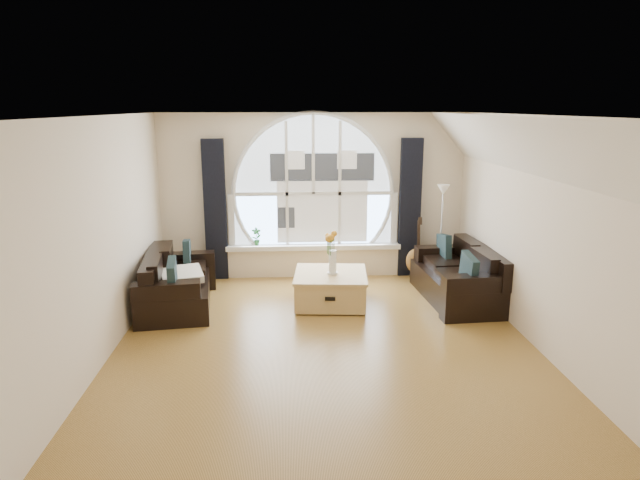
{
  "coord_description": "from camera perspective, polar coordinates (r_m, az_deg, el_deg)",
  "views": [
    {
      "loc": [
        -0.44,
        -6.29,
        2.8
      ],
      "look_at": [
        0.0,
        0.9,
        1.05
      ],
      "focal_mm": 31.03,
      "sensor_mm": 36.0,
      "label": 1
    }
  ],
  "objects": [
    {
      "name": "floor_lamp",
      "position": [
        9.05,
        12.38,
        0.58
      ],
      "size": [
        0.24,
        0.24,
        1.6
      ],
      "primitive_type": "cube",
      "color": "#B2B2B2",
      "rests_on": "ground"
    },
    {
      "name": "window_frame",
      "position": [
        9.06,
        -0.7,
        6.22
      ],
      "size": [
        2.76,
        0.08,
        2.15
      ],
      "primitive_type": "cube",
      "color": "white",
      "rests_on": "wall_back"
    },
    {
      "name": "ground",
      "position": [
        6.9,
        0.46,
        -10.3
      ],
      "size": [
        5.0,
        5.5,
        0.01
      ],
      "primitive_type": "cube",
      "color": "brown",
      "rests_on": "ground"
    },
    {
      "name": "window_sill",
      "position": [
        9.24,
        -0.66,
        -0.69
      ],
      "size": [
        2.9,
        0.22,
        0.08
      ],
      "primitive_type": "cube",
      "color": "white",
      "rests_on": "wall_back"
    },
    {
      "name": "wall_right",
      "position": [
        7.09,
        21.09,
        0.93
      ],
      "size": [
        0.01,
        5.5,
        2.7
      ],
      "primitive_type": "cube",
      "color": "beige",
      "rests_on": "ground"
    },
    {
      "name": "potted_plant",
      "position": [
        9.19,
        -6.56,
        0.36
      ],
      "size": [
        0.18,
        0.15,
        0.3
      ],
      "primitive_type": "imported",
      "rotation": [
        0.0,
        0.0,
        0.3
      ],
      "color": "#1E6023",
      "rests_on": "window_sill"
    },
    {
      "name": "coffee_chest",
      "position": [
        8.02,
        1.09,
        -4.89
      ],
      "size": [
        1.11,
        1.11,
        0.5
      ],
      "primitive_type": "cube",
      "rotation": [
        0.0,
        0.0,
        -0.09
      ],
      "color": "#A78753",
      "rests_on": "ground"
    },
    {
      "name": "curtain_left",
      "position": [
        9.14,
        -10.75,
        3.03
      ],
      "size": [
        0.35,
        0.12,
        2.3
      ],
      "primitive_type": "cube",
      "color": "black",
      "rests_on": "ground"
    },
    {
      "name": "arched_window",
      "position": [
        9.09,
        -0.7,
        6.24
      ],
      "size": [
        2.6,
        0.06,
        2.15
      ],
      "primitive_type": "cube",
      "color": "silver",
      "rests_on": "wall_back"
    },
    {
      "name": "wall_front",
      "position": [
        3.85,
        3.36,
        -8.52
      ],
      "size": [
        5.0,
        0.01,
        2.7
      ],
      "primitive_type": "cube",
      "color": "beige",
      "rests_on": "ground"
    },
    {
      "name": "throw_blanket",
      "position": [
        8.0,
        -14.07,
        -3.48
      ],
      "size": [
        0.68,
        0.68,
        0.1
      ],
      "primitive_type": "cube",
      "rotation": [
        0.0,
        0.0,
        0.29
      ],
      "color": "silver",
      "rests_on": "sofa_left"
    },
    {
      "name": "sofa_right",
      "position": [
        8.37,
        14.04,
        -3.41
      ],
      "size": [
        1.02,
        1.86,
        0.8
      ],
      "primitive_type": "cube",
      "rotation": [
        0.0,
        0.0,
        0.07
      ],
      "color": "black",
      "rests_on": "ground"
    },
    {
      "name": "vase_flowers",
      "position": [
        7.81,
        1.32,
        -0.79
      ],
      "size": [
        0.24,
        0.24,
        0.7
      ],
      "primitive_type": "cube",
      "color": "white",
      "rests_on": "coffee_chest"
    },
    {
      "name": "wall_left",
      "position": [
        6.77,
        -21.12,
        0.36
      ],
      "size": [
        0.01,
        5.5,
        2.7
      ],
      "primitive_type": "cube",
      "color": "beige",
      "rests_on": "ground"
    },
    {
      "name": "ceiling",
      "position": [
        6.3,
        0.51,
        12.75
      ],
      "size": [
        5.0,
        5.5,
        0.01
      ],
      "primitive_type": "cube",
      "color": "silver",
      "rests_on": "ground"
    },
    {
      "name": "attic_slope",
      "position": [
        6.83,
        19.49,
        9.12
      ],
      "size": [
        0.92,
        5.5,
        0.72
      ],
      "primitive_type": "cube",
      "color": "silver",
      "rests_on": "ground"
    },
    {
      "name": "curtain_right",
      "position": [
        9.29,
        9.25,
        3.26
      ],
      "size": [
        0.35,
        0.12,
        2.3
      ],
      "primitive_type": "cube",
      "color": "black",
      "rests_on": "ground"
    },
    {
      "name": "neighbor_house",
      "position": [
        9.1,
        0.25,
        5.46
      ],
      "size": [
        1.7,
        0.02,
        1.5
      ],
      "primitive_type": "cube",
      "color": "silver",
      "rests_on": "wall_back"
    },
    {
      "name": "wall_back",
      "position": [
        9.16,
        -0.71,
        4.56
      ],
      "size": [
        5.0,
        0.01,
        2.7
      ],
      "primitive_type": "cube",
      "color": "beige",
      "rests_on": "ground"
    },
    {
      "name": "sofa_left",
      "position": [
        8.13,
        -14.48,
        -3.96
      ],
      "size": [
        1.07,
        1.82,
        0.77
      ],
      "primitive_type": "cube",
      "rotation": [
        0.0,
        0.0,
        0.13
      ],
      "color": "black",
      "rests_on": "ground"
    },
    {
      "name": "guitar",
      "position": [
        9.24,
        10.01,
        -0.77
      ],
      "size": [
        0.38,
        0.28,
        1.06
      ],
      "primitive_type": "cube",
      "rotation": [
        0.0,
        0.0,
        -0.11
      ],
      "color": "olive",
      "rests_on": "ground"
    }
  ]
}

